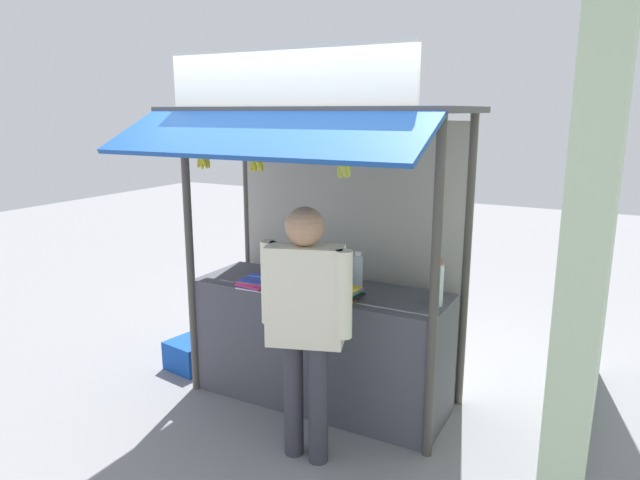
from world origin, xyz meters
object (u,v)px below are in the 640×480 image
vendor_person (305,312)px  banana_bunch_inner_right (257,159)px  water_bottle_rear_center (437,284)px  magazine_stack_back_left (342,295)px  water_bottle_center (307,266)px  banana_bunch_rightmost (204,158)px  banana_bunch_leftmost (343,166)px  plastic_crate (192,354)px  magazine_stack_mid_left (257,282)px  water_bottle_back_right (334,272)px  water_bottle_right (358,270)px

vendor_person → banana_bunch_inner_right: bearing=-47.8°
water_bottle_rear_center → magazine_stack_back_left: bearing=-161.9°
water_bottle_center → banana_bunch_inner_right: bearing=-107.4°
magazine_stack_back_left → banana_bunch_rightmost: (-0.95, -0.22, 0.90)m
banana_bunch_rightmost → banana_bunch_leftmost: same height
banana_bunch_leftmost → vendor_person: (-0.11, -0.28, -0.85)m
water_bottle_rear_center → banana_bunch_rightmost: (-1.55, -0.42, 0.79)m
magazine_stack_back_left → water_bottle_center: bearing=152.2°
water_bottle_rear_center → water_bottle_center: size_ratio=1.10×
banana_bunch_rightmost → plastic_crate: (-0.54, 0.37, -1.71)m
magazine_stack_mid_left → water_bottle_rear_center: bearing=9.7°
water_bottle_back_right → banana_bunch_rightmost: banana_bunch_rightmost is taller
water_bottle_rear_center → banana_bunch_rightmost: bearing=-165.0°
magazine_stack_mid_left → vendor_person: bearing=-35.4°
vendor_person → water_bottle_rear_center: bearing=-148.9°
banana_bunch_inner_right → banana_bunch_rightmost: (-0.44, 0.00, -0.01)m
water_bottle_rear_center → plastic_crate: (-2.09, -0.05, -0.92)m
banana_bunch_leftmost → vendor_person: bearing=-110.7°
water_bottle_right → magazine_stack_back_left: (0.04, -0.35, -0.08)m
water_bottle_right → water_bottle_center: (-0.34, -0.15, 0.02)m
water_bottle_back_right → banana_bunch_leftmost: (0.30, -0.48, 0.82)m
magazine_stack_back_left → vendor_person: (0.01, -0.51, 0.04)m
banana_bunch_rightmost → water_bottle_back_right: bearing=31.9°
banana_bunch_rightmost → banana_bunch_inner_right: bearing=-0.0°
water_bottle_rear_center → banana_bunch_rightmost: banana_bunch_rightmost is taller
water_bottle_rear_center → plastic_crate: size_ratio=0.92×
water_bottle_rear_center → vendor_person: bearing=-130.0°
banana_bunch_rightmost → vendor_person: bearing=-16.6°
vendor_person → magazine_stack_back_left: bearing=-108.2°
water_bottle_right → vendor_person: size_ratio=0.16×
banana_bunch_inner_right → vendor_person: (0.52, -0.29, -0.87)m
water_bottle_center → magazine_stack_back_left: water_bottle_center is taller
magazine_stack_back_left → banana_bunch_rightmost: banana_bunch_rightmost is taller
banana_bunch_rightmost → plastic_crate: size_ratio=0.83×
banana_bunch_leftmost → water_bottle_back_right: bearing=122.0°
banana_bunch_rightmost → water_bottle_rear_center: bearing=15.0°
water_bottle_right → plastic_crate: (-1.45, -0.20, -0.89)m
water_bottle_rear_center → magazine_stack_back_left: 0.64m
water_bottle_center → banana_bunch_inner_right: banana_bunch_inner_right is taller
magazine_stack_back_left → magazine_stack_mid_left: 0.68m
magazine_stack_back_left → banana_bunch_leftmost: bearing=-63.1°
water_bottle_right → banana_bunch_leftmost: bearing=-75.1°
banana_bunch_rightmost → water_bottle_center: bearing=36.3°
magazine_stack_mid_left → vendor_person: vendor_person is taller
water_bottle_rear_center → banana_bunch_inner_right: banana_bunch_inner_right is taller
water_bottle_center → vendor_person: size_ratio=0.18×
banana_bunch_leftmost → vendor_person: size_ratio=0.18×
magazine_stack_back_left → magazine_stack_mid_left: (-0.68, -0.02, -0.01)m
water_bottle_center → banana_bunch_leftmost: 1.03m
banana_bunch_leftmost → vendor_person: 0.91m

